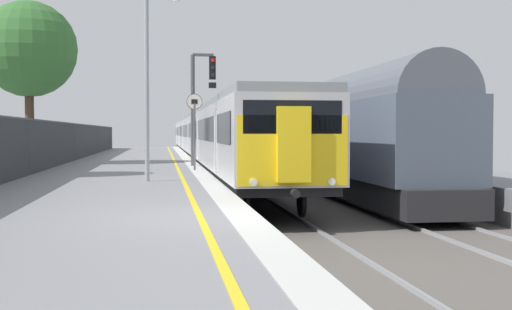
% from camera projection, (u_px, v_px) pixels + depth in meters
% --- Properties ---
extents(ground, '(17.40, 110.00, 1.21)m').
position_uv_depth(ground, '(366.00, 247.00, 11.77)').
color(ground, gray).
extents(commuter_train_at_platform, '(2.83, 63.26, 3.81)m').
position_uv_depth(commuter_train_at_platform, '(205.00, 135.00, 46.58)').
color(commuter_train_at_platform, '#B7B7BC').
rests_on(commuter_train_at_platform, ground).
extents(freight_train_adjacent_track, '(2.60, 43.07, 4.56)m').
position_uv_depth(freight_train_adjacent_track, '(287.00, 132.00, 37.42)').
color(freight_train_adjacent_track, '#232326').
rests_on(freight_train_adjacent_track, ground).
extents(signal_gantry, '(1.10, 0.24, 4.85)m').
position_uv_depth(signal_gantry, '(199.00, 96.00, 28.21)').
color(signal_gantry, '#47474C').
rests_on(signal_gantry, ground).
extents(speed_limit_sign, '(0.59, 0.08, 2.92)m').
position_uv_depth(speed_limit_sign, '(194.00, 122.00, 24.87)').
color(speed_limit_sign, '#59595B').
rests_on(speed_limit_sign, ground).
extents(platform_lamp_mid, '(2.00, 0.20, 5.61)m').
position_uv_depth(platform_lamp_mid, '(147.00, 69.00, 19.30)').
color(platform_lamp_mid, '#93999E').
rests_on(platform_lamp_mid, ground).
extents(background_tree_centre, '(4.35, 4.35, 7.42)m').
position_uv_depth(background_tree_centre, '(28.00, 53.00, 29.79)').
color(background_tree_centre, '#473323').
rests_on(background_tree_centre, ground).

